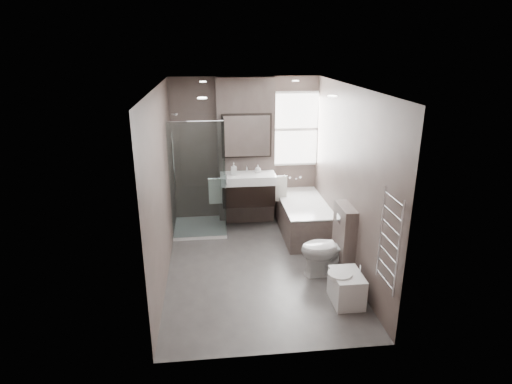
{
  "coord_description": "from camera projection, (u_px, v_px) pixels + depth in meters",
  "views": [
    {
      "loc": [
        -0.65,
        -5.58,
        3.13
      ],
      "look_at": [
        -0.0,
        0.15,
        1.12
      ],
      "focal_mm": 30.0,
      "sensor_mm": 36.0,
      "label": 1
    }
  ],
  "objects": [
    {
      "name": "towel_radiator",
      "position": [
        390.0,
        241.0,
        4.6
      ],
      "size": [
        0.03,
        0.49,
        1.1
      ],
      "color": "silver",
      "rests_on": "room"
    },
    {
      "name": "window",
      "position": [
        295.0,
        129.0,
        7.64
      ],
      "size": [
        0.98,
        0.06,
        1.33
      ],
      "color": "white",
      "rests_on": "room"
    },
    {
      "name": "cistern_box",
      "position": [
        344.0,
        239.0,
        6.07
      ],
      "size": [
        0.19,
        0.55,
        1.0
      ],
      "color": "#564944",
      "rests_on": "ground"
    },
    {
      "name": "soap_bottle_b",
      "position": [
        258.0,
        169.0,
        7.41
      ],
      "size": [
        0.11,
        0.11,
        0.14
      ],
      "primitive_type": "imported",
      "color": "white",
      "rests_on": "vanity"
    },
    {
      "name": "bathtub",
      "position": [
        303.0,
        216.0,
        7.36
      ],
      "size": [
        0.75,
        1.6,
        0.57
      ],
      "color": "#564944",
      "rests_on": "ground"
    },
    {
      "name": "toilet",
      "position": [
        328.0,
        249.0,
        6.02
      ],
      "size": [
        0.78,
        0.46,
        0.78
      ],
      "primitive_type": "imported",
      "rotation": [
        0.0,
        0.0,
        -1.54
      ],
      "color": "white",
      "rests_on": "ground"
    },
    {
      "name": "shower_enclosure",
      "position": [
        205.0,
        205.0,
        7.36
      ],
      "size": [
        0.9,
        0.9,
        2.0
      ],
      "color": "white",
      "rests_on": "ground"
    },
    {
      "name": "vanity_pier",
      "position": [
        246.0,
        152.0,
        7.57
      ],
      "size": [
        1.0,
        0.25,
        2.6
      ],
      "primitive_type": "cube",
      "color": "#564944",
      "rests_on": "ground"
    },
    {
      "name": "mirror_cabinet",
      "position": [
        247.0,
        136.0,
        7.31
      ],
      "size": [
        0.86,
        0.08,
        0.76
      ],
      "color": "black",
      "rests_on": "vanity_pier"
    },
    {
      "name": "room",
      "position": [
        257.0,
        183.0,
        5.91
      ],
      "size": [
        2.7,
        3.9,
        2.7
      ],
      "color": "#494543",
      "rests_on": "ground"
    },
    {
      "name": "soap_bottle_a",
      "position": [
        234.0,
        169.0,
        7.27
      ],
      "size": [
        0.1,
        0.1,
        0.21
      ],
      "primitive_type": "imported",
      "color": "white",
      "rests_on": "vanity"
    },
    {
      "name": "vanity",
      "position": [
        248.0,
        188.0,
        7.43
      ],
      "size": [
        0.95,
        0.47,
        0.66
      ],
      "color": "black",
      "rests_on": "vanity_pier"
    },
    {
      "name": "towel_left",
      "position": [
        216.0,
        191.0,
        7.36
      ],
      "size": [
        0.24,
        0.06,
        0.44
      ],
      "primitive_type": "cube",
      "color": "silver",
      "rests_on": "vanity_pier"
    },
    {
      "name": "bidet",
      "position": [
        346.0,
        287.0,
        5.4
      ],
      "size": [
        0.43,
        0.5,
        0.52
      ],
      "color": "white",
      "rests_on": "ground"
    },
    {
      "name": "towel_right",
      "position": [
        280.0,
        189.0,
        7.48
      ],
      "size": [
        0.24,
        0.06,
        0.44
      ],
      "primitive_type": "cube",
      "color": "silver",
      "rests_on": "vanity_pier"
    }
  ]
}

